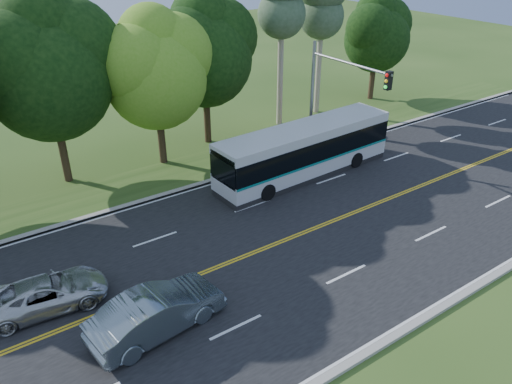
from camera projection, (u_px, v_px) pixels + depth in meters
ground at (303, 233)px, 23.72m from camera, size 120.00×120.00×0.00m
road at (303, 233)px, 23.72m from camera, size 60.00×14.00×0.02m
curb_north at (224, 177)px, 28.87m from camera, size 60.00×0.30×0.15m
curb_south at (425, 318)px, 18.50m from camera, size 60.00×0.30×0.15m
grass_verge at (208, 166)px, 30.22m from camera, size 60.00×4.00×0.10m
lane_markings at (301, 234)px, 23.66m from camera, size 57.60×13.82×0.00m
tree_row at (90, 56)px, 26.75m from camera, size 44.70×9.10×13.84m
bougainvillea_hedge at (309, 135)px, 32.88m from camera, size 9.50×2.25×1.50m
traffic_signal at (334, 88)px, 28.68m from camera, size 0.42×6.10×7.00m
transit_bus at (305, 151)px, 28.58m from camera, size 11.41×2.95×2.96m
sedan at (157, 312)px, 17.68m from camera, size 5.17×2.35×1.65m
suv at (47, 293)px, 18.89m from camera, size 4.68×2.53×1.25m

